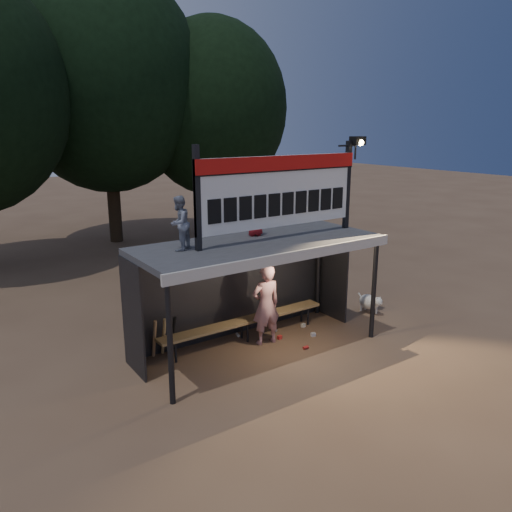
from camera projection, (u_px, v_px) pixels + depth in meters
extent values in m
plane|color=brown|center=(259.00, 349.00, 10.45)|extent=(80.00, 80.00, 0.00)
imported|color=silver|center=(266.00, 305.00, 10.53)|extent=(0.68, 0.49, 1.74)
imported|color=gray|center=(179.00, 223.00, 9.03)|extent=(0.62, 0.59, 1.00)
imported|color=#A4191F|center=(255.00, 216.00, 10.26)|extent=(0.44, 0.32, 0.83)
cube|color=#37373A|center=(259.00, 244.00, 9.88)|extent=(5.00, 2.00, 0.12)
cube|color=silver|center=(291.00, 257.00, 9.07)|extent=(5.10, 0.06, 0.20)
cylinder|color=black|center=(170.00, 343.00, 8.14)|extent=(0.10, 0.10, 2.20)
cylinder|color=black|center=(374.00, 290.00, 10.77)|extent=(0.10, 0.10, 2.20)
cylinder|color=black|center=(130.00, 310.00, 9.57)|extent=(0.10, 0.10, 2.20)
cylinder|color=black|center=(318.00, 270.00, 12.20)|extent=(0.10, 0.10, 2.20)
cube|color=black|center=(233.00, 287.00, 10.97)|extent=(5.00, 0.04, 2.20)
cube|color=black|center=(133.00, 318.00, 9.20)|extent=(0.04, 1.00, 2.20)
cube|color=black|center=(333.00, 274.00, 11.94)|extent=(0.04, 1.00, 2.20)
cylinder|color=black|center=(233.00, 240.00, 10.70)|extent=(5.00, 0.06, 0.06)
cube|color=black|center=(197.00, 199.00, 8.88)|extent=(0.10, 0.10, 1.90)
cube|color=black|center=(347.00, 185.00, 10.91)|extent=(0.10, 0.10, 1.90)
cube|color=white|center=(280.00, 191.00, 9.89)|extent=(3.80, 0.08, 1.40)
cube|color=#B5100C|center=(282.00, 163.00, 9.71)|extent=(3.80, 0.04, 0.28)
cube|color=black|center=(282.00, 171.00, 9.74)|extent=(3.80, 0.02, 0.03)
cube|color=black|center=(214.00, 212.00, 9.08)|extent=(0.27, 0.03, 0.45)
cube|color=black|center=(230.00, 210.00, 9.26)|extent=(0.27, 0.03, 0.45)
cube|color=black|center=(246.00, 208.00, 9.45)|extent=(0.27, 0.03, 0.45)
cube|color=black|center=(260.00, 206.00, 9.64)|extent=(0.27, 0.03, 0.45)
cube|color=black|center=(274.00, 205.00, 9.82)|extent=(0.27, 0.03, 0.45)
cube|color=black|center=(288.00, 203.00, 10.01)|extent=(0.27, 0.03, 0.45)
cube|color=black|center=(301.00, 202.00, 10.20)|extent=(0.27, 0.03, 0.45)
cube|color=black|center=(314.00, 201.00, 10.38)|extent=(0.27, 0.03, 0.45)
cube|color=black|center=(326.00, 199.00, 10.57)|extent=(0.27, 0.03, 0.45)
cube|color=black|center=(338.00, 198.00, 10.75)|extent=(0.27, 0.03, 0.45)
cylinder|color=black|center=(347.00, 146.00, 10.66)|extent=(0.50, 0.04, 0.04)
cylinder|color=black|center=(355.00, 152.00, 10.84)|extent=(0.04, 0.04, 0.30)
cube|color=black|center=(358.00, 141.00, 10.73)|extent=(0.30, 0.22, 0.18)
sphere|color=#FFD88C|center=(361.00, 143.00, 10.67)|extent=(0.14, 0.14, 0.14)
cube|color=olive|center=(244.00, 321.00, 10.77)|extent=(4.00, 0.35, 0.06)
cylinder|color=black|center=(176.00, 352.00, 9.80)|extent=(0.05, 0.05, 0.45)
cylinder|color=black|center=(170.00, 347.00, 10.00)|extent=(0.05, 0.05, 0.45)
cylinder|color=black|center=(248.00, 332.00, 10.74)|extent=(0.05, 0.05, 0.45)
cylinder|color=black|center=(242.00, 329.00, 10.93)|extent=(0.05, 0.05, 0.45)
cylinder|color=black|center=(308.00, 316.00, 11.67)|extent=(0.05, 0.05, 0.45)
cylinder|color=black|center=(301.00, 313.00, 11.86)|extent=(0.05, 0.05, 0.45)
cylinder|color=black|center=(113.00, 189.00, 19.63)|extent=(0.50, 0.50, 4.18)
ellipsoid|color=black|center=(105.00, 80.00, 18.59)|extent=(7.22, 7.22, 8.36)
cylinder|color=black|center=(214.00, 193.00, 21.11)|extent=(0.50, 0.50, 3.52)
ellipsoid|color=black|center=(212.00, 108.00, 20.23)|extent=(6.08, 6.08, 7.04)
ellipsoid|color=#F0E5D0|center=(369.00, 302.00, 12.44)|extent=(0.36, 0.58, 0.36)
sphere|color=white|center=(378.00, 302.00, 12.20)|extent=(0.22, 0.22, 0.22)
cone|color=beige|center=(381.00, 304.00, 12.12)|extent=(0.10, 0.10, 0.10)
cone|color=beige|center=(377.00, 298.00, 12.13)|extent=(0.06, 0.06, 0.07)
cone|color=beige|center=(380.00, 298.00, 12.18)|extent=(0.06, 0.06, 0.07)
cylinder|color=silver|center=(372.00, 311.00, 12.30)|extent=(0.05, 0.05, 0.18)
cylinder|color=silver|center=(376.00, 310.00, 12.39)|extent=(0.05, 0.05, 0.18)
cylinder|color=silver|center=(361.00, 307.00, 12.59)|extent=(0.05, 0.05, 0.18)
cylinder|color=beige|center=(366.00, 306.00, 12.68)|extent=(0.05, 0.05, 0.18)
cylinder|color=beige|center=(360.00, 296.00, 12.66)|extent=(0.04, 0.16, 0.14)
cylinder|color=#9C7249|center=(154.00, 339.00, 9.92)|extent=(0.07, 0.27, 0.84)
cylinder|color=#A4824C|center=(164.00, 336.00, 10.03)|extent=(0.08, 0.30, 0.83)
cylinder|color=black|center=(173.00, 334.00, 10.14)|extent=(0.08, 0.33, 0.83)
cube|color=red|center=(280.00, 337.00, 10.92)|extent=(0.11, 0.09, 0.08)
cylinder|color=#AAAAAF|center=(275.00, 330.00, 11.33)|extent=(0.08, 0.13, 0.07)
cube|color=beige|center=(303.00, 325.00, 11.58)|extent=(0.11, 0.09, 0.08)
cylinder|color=red|center=(306.00, 347.00, 10.44)|extent=(0.12, 0.07, 0.07)
cube|color=#B6B6BB|center=(313.00, 335.00, 11.07)|extent=(0.11, 0.08, 0.08)
cylinder|color=silver|center=(238.00, 335.00, 11.07)|extent=(0.09, 0.13, 0.07)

